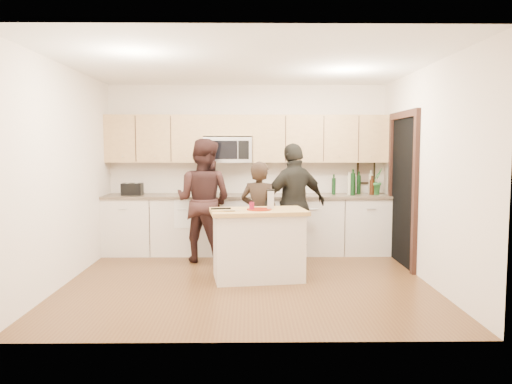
{
  "coord_description": "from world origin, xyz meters",
  "views": [
    {
      "loc": [
        0.03,
        -6.19,
        1.68
      ],
      "look_at": [
        0.12,
        0.35,
        1.1
      ],
      "focal_mm": 35.0,
      "sensor_mm": 36.0,
      "label": 1
    }
  ],
  "objects_px": {
    "woman_left": "(259,215)",
    "woman_center": "(203,201)",
    "toaster": "(132,189)",
    "woman_right": "(294,204)",
    "island": "(258,244)"
  },
  "relations": [
    {
      "from": "toaster",
      "to": "woman_center",
      "type": "distance_m",
      "value": 1.3
    },
    {
      "from": "woman_left",
      "to": "woman_center",
      "type": "height_order",
      "value": "woman_center"
    },
    {
      "from": "woman_center",
      "to": "woman_left",
      "type": "bearing_deg",
      "value": 174.85
    },
    {
      "from": "island",
      "to": "woman_right",
      "type": "relative_size",
      "value": 0.74
    },
    {
      "from": "island",
      "to": "toaster",
      "type": "distance_m",
      "value": 2.58
    },
    {
      "from": "woman_left",
      "to": "woman_right",
      "type": "distance_m",
      "value": 0.55
    },
    {
      "from": "toaster",
      "to": "woman_right",
      "type": "xyz_separation_m",
      "value": [
        2.5,
        -0.77,
        -0.16
      ]
    },
    {
      "from": "island",
      "to": "woman_center",
      "type": "xyz_separation_m",
      "value": [
        -0.79,
        1.03,
        0.45
      ]
    },
    {
      "from": "island",
      "to": "woman_right",
      "type": "distance_m",
      "value": 1.05
    },
    {
      "from": "woman_left",
      "to": "woman_right",
      "type": "relative_size",
      "value": 0.86
    },
    {
      "from": "toaster",
      "to": "woman_left",
      "type": "bearing_deg",
      "value": -25.2
    },
    {
      "from": "woman_center",
      "to": "woman_right",
      "type": "bearing_deg",
      "value": -169.34
    },
    {
      "from": "woman_right",
      "to": "woman_center",
      "type": "bearing_deg",
      "value": -38.28
    },
    {
      "from": "woman_left",
      "to": "woman_center",
      "type": "bearing_deg",
      "value": -6.08
    },
    {
      "from": "island",
      "to": "woman_right",
      "type": "xyz_separation_m",
      "value": [
        0.53,
        0.8,
        0.42
      ]
    }
  ]
}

